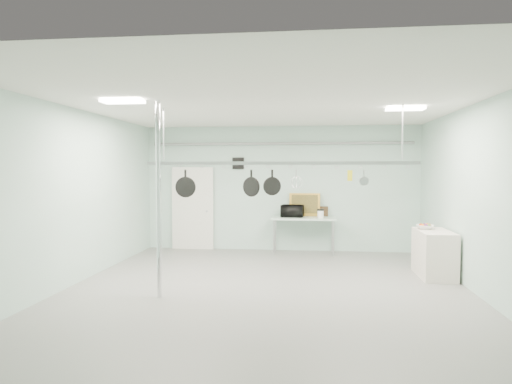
# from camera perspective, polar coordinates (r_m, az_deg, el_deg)

# --- Properties ---
(floor) EXTENTS (8.00, 8.00, 0.00)m
(floor) POSITION_cam_1_polar(r_m,az_deg,el_deg) (8.04, 1.31, -12.22)
(floor) COLOR gray
(floor) RESTS_ON ground
(ceiling) EXTENTS (7.00, 8.00, 0.02)m
(ceiling) POSITION_cam_1_polar(r_m,az_deg,el_deg) (7.84, 1.33, 10.91)
(ceiling) COLOR silver
(ceiling) RESTS_ON back_wall
(back_wall) EXTENTS (7.00, 0.02, 3.20)m
(back_wall) POSITION_cam_1_polar(r_m,az_deg,el_deg) (11.75, 3.08, 0.44)
(back_wall) COLOR silver
(back_wall) RESTS_ON floor
(right_wall) EXTENTS (0.02, 8.00, 3.20)m
(right_wall) POSITION_cam_1_polar(r_m,az_deg,el_deg) (8.23, 26.29, -0.86)
(right_wall) COLOR silver
(right_wall) RESTS_ON floor
(door) EXTENTS (1.10, 0.10, 2.20)m
(door) POSITION_cam_1_polar(r_m,az_deg,el_deg) (12.10, -7.88, -2.13)
(door) COLOR silver
(door) RESTS_ON floor
(wall_vent) EXTENTS (0.30, 0.04, 0.30)m
(wall_vent) POSITION_cam_1_polar(r_m,az_deg,el_deg) (11.84, -2.24, 3.60)
(wall_vent) COLOR black
(wall_vent) RESTS_ON back_wall
(conduit_pipe) EXTENTS (6.60, 0.07, 0.07)m
(conduit_pipe) POSITION_cam_1_polar(r_m,az_deg,el_deg) (11.67, 3.07, 6.07)
(conduit_pipe) COLOR gray
(conduit_pipe) RESTS_ON back_wall
(chrome_pole) EXTENTS (0.08, 0.08, 3.20)m
(chrome_pole) POSITION_cam_1_polar(r_m,az_deg,el_deg) (7.54, -12.08, -0.94)
(chrome_pole) COLOR silver
(chrome_pole) RESTS_ON floor
(prep_table) EXTENTS (1.60, 0.70, 0.91)m
(prep_table) POSITION_cam_1_polar(r_m,az_deg,el_deg) (11.40, 5.97, -3.52)
(prep_table) COLOR #B0CFC1
(prep_table) RESTS_ON floor
(side_cabinet) EXTENTS (0.60, 1.20, 0.90)m
(side_cabinet) POSITION_cam_1_polar(r_m,az_deg,el_deg) (9.59, 21.37, -7.20)
(side_cabinet) COLOR silver
(side_cabinet) RESTS_ON floor
(pot_rack) EXTENTS (4.80, 0.06, 1.00)m
(pot_rack) POSITION_cam_1_polar(r_m,az_deg,el_deg) (8.05, 2.94, 3.84)
(pot_rack) COLOR #B7B7BC
(pot_rack) RESTS_ON ceiling
(light_panel_left) EXTENTS (0.65, 0.30, 0.05)m
(light_panel_left) POSITION_cam_1_polar(r_m,az_deg,el_deg) (7.59, -16.33, 10.84)
(light_panel_left) COLOR white
(light_panel_left) RESTS_ON ceiling
(light_panel_right) EXTENTS (0.65, 0.30, 0.05)m
(light_panel_right) POSITION_cam_1_polar(r_m,az_deg,el_deg) (8.57, 18.16, 9.88)
(light_panel_right) COLOR white
(light_panel_right) RESTS_ON ceiling
(microwave) EXTENTS (0.59, 0.44, 0.30)m
(microwave) POSITION_cam_1_polar(r_m,az_deg,el_deg) (11.40, 4.57, -2.38)
(microwave) COLOR black
(microwave) RESTS_ON prep_table
(coffee_canister) EXTENTS (0.19, 0.19, 0.18)m
(coffee_canister) POSITION_cam_1_polar(r_m,az_deg,el_deg) (11.24, 8.07, -2.78)
(coffee_canister) COLOR white
(coffee_canister) RESTS_ON prep_table
(painting_large) EXTENTS (0.78, 0.16, 0.58)m
(painting_large) POSITION_cam_1_polar(r_m,az_deg,el_deg) (11.67, 6.10, -1.58)
(painting_large) COLOR #BE8E33
(painting_large) RESTS_ON prep_table
(painting_small) EXTENTS (0.30, 0.09, 0.25)m
(painting_small) POSITION_cam_1_polar(r_m,az_deg,el_deg) (11.69, 8.26, -2.40)
(painting_small) COLOR #332211
(painting_small) RESTS_ON prep_table
(fruit_bowl) EXTENTS (0.42, 0.42, 0.08)m
(fruit_bowl) POSITION_cam_1_polar(r_m,az_deg,el_deg) (9.72, 20.37, -4.11)
(fruit_bowl) COLOR silver
(fruit_bowl) RESTS_ON side_cabinet
(skillet_left) EXTENTS (0.37, 0.08, 0.51)m
(skillet_left) POSITION_cam_1_polar(r_m,az_deg,el_deg) (8.33, -8.81, 1.04)
(skillet_left) COLOR black
(skillet_left) RESTS_ON pot_rack
(skillet_mid) EXTENTS (0.34, 0.21, 0.48)m
(skillet_mid) POSITION_cam_1_polar(r_m,az_deg,el_deg) (8.10, -0.60, 1.12)
(skillet_mid) COLOR black
(skillet_mid) RESTS_ON pot_rack
(skillet_right) EXTENTS (0.32, 0.18, 0.44)m
(skillet_right) POSITION_cam_1_polar(r_m,az_deg,el_deg) (8.06, 2.03, 1.23)
(skillet_right) COLOR black
(skillet_right) RESTS_ON pot_rack
(whisk) EXTENTS (0.27, 0.27, 0.36)m
(whisk) POSITION_cam_1_polar(r_m,az_deg,el_deg) (8.04, 5.06, 1.53)
(whisk) COLOR silver
(whisk) RESTS_ON pot_rack
(grater) EXTENTS (0.08, 0.02, 0.20)m
(grater) POSITION_cam_1_polar(r_m,az_deg,el_deg) (8.07, 11.65, 2.03)
(grater) COLOR gold
(grater) RESTS_ON pot_rack
(saucepan) EXTENTS (0.16, 0.10, 0.27)m
(saucepan) POSITION_cam_1_polar(r_m,az_deg,el_deg) (8.09, 13.34, 1.79)
(saucepan) COLOR silver
(saucepan) RESTS_ON pot_rack
(fruit_cluster) EXTENTS (0.24, 0.24, 0.09)m
(fruit_cluster) POSITION_cam_1_polar(r_m,az_deg,el_deg) (9.72, 20.38, -3.88)
(fruit_cluster) COLOR #B22710
(fruit_cluster) RESTS_ON fruit_bowl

